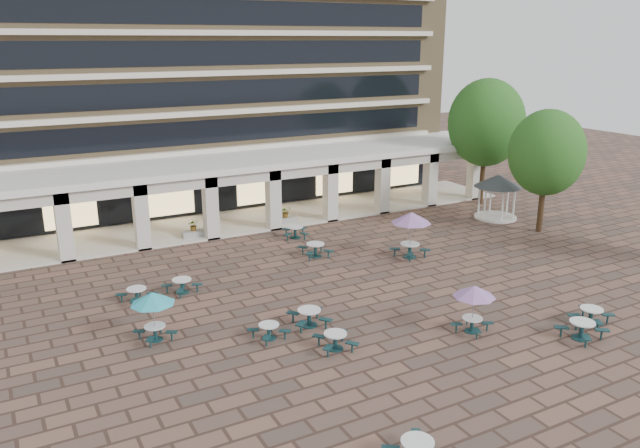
# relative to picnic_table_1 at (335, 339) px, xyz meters

# --- Properties ---
(ground) EXTENTS (120.00, 120.00, 0.00)m
(ground) POSITION_rel_picnic_table_1_xyz_m (2.55, 3.80, -0.42)
(ground) COLOR brown
(ground) RESTS_ON ground
(apartment_building) EXTENTS (40.00, 15.50, 25.20)m
(apartment_building) POSITION_rel_picnic_table_1_xyz_m (2.55, 29.27, 12.18)
(apartment_building) COLOR #917952
(apartment_building) RESTS_ON ground
(retail_arcade) EXTENTS (42.00, 6.60, 4.40)m
(retail_arcade) POSITION_rel_picnic_table_1_xyz_m (2.55, 18.60, 2.58)
(retail_arcade) COLOR white
(retail_arcade) RESTS_ON ground
(picnic_table_1) EXTENTS (1.73, 1.73, 0.70)m
(picnic_table_1) POSITION_rel_picnic_table_1_xyz_m (0.00, 0.00, 0.00)
(picnic_table_1) COLOR #13393A
(picnic_table_1) RESTS_ON ground
(picnic_table_2) EXTENTS (1.92, 1.92, 0.73)m
(picnic_table_2) POSITION_rel_picnic_table_1_xyz_m (10.91, -3.28, 0.01)
(picnic_table_2) COLOR #13393A
(picnic_table_2) RESTS_ON ground
(picnic_table_3) EXTENTS (1.88, 1.88, 0.77)m
(picnic_table_3) POSITION_rel_picnic_table_1_xyz_m (9.39, -4.05, 0.04)
(picnic_table_3) COLOR #13393A
(picnic_table_3) RESTS_ON ground
(picnic_table_4) EXTENTS (1.82, 1.82, 2.10)m
(picnic_table_4) POSITION_rel_picnic_table_1_xyz_m (-6.12, 4.19, 1.36)
(picnic_table_4) COLOR #13393A
(picnic_table_4) RESTS_ON ground
(picnic_table_5) EXTENTS (1.63, 1.63, 0.64)m
(picnic_table_5) POSITION_rel_picnic_table_1_xyz_m (-1.96, 2.10, -0.04)
(picnic_table_5) COLOR #13393A
(picnic_table_5) RESTS_ON ground
(picnic_table_6) EXTENTS (1.80, 1.80, 2.07)m
(picnic_table_6) POSITION_rel_picnic_table_1_xyz_m (5.85, -1.41, 1.34)
(picnic_table_6) COLOR #13393A
(picnic_table_6) RESTS_ON ground
(picnic_table_8) EXTENTS (1.88, 1.88, 0.76)m
(picnic_table_8) POSITION_rel_picnic_table_1_xyz_m (0.06, 2.38, 0.04)
(picnic_table_8) COLOR #13393A
(picnic_table_8) RESTS_ON ground
(picnic_table_9) EXTENTS (1.90, 1.90, 0.70)m
(picnic_table_9) POSITION_rel_picnic_table_1_xyz_m (-3.71, 8.59, 0.00)
(picnic_table_9) COLOR #13393A
(picnic_table_9) RESTS_ON ground
(picnic_table_10) EXTENTS (1.90, 1.90, 0.78)m
(picnic_table_10) POSITION_rel_picnic_table_1_xyz_m (4.50, 10.14, 0.04)
(picnic_table_10) COLOR #13393A
(picnic_table_10) RESTS_ON ground
(picnic_table_11) EXTENTS (2.28, 2.28, 2.63)m
(picnic_table_11) POSITION_rel_picnic_table_1_xyz_m (9.15, 7.49, 1.81)
(picnic_table_11) COLOR #13393A
(picnic_table_11) RESTS_ON ground
(picnic_table_12) EXTENTS (1.87, 1.87, 0.69)m
(picnic_table_12) POSITION_rel_picnic_table_1_xyz_m (-5.90, 8.48, -0.01)
(picnic_table_12) COLOR #13393A
(picnic_table_12) RESTS_ON ground
(picnic_table_13) EXTENTS (1.96, 1.96, 0.72)m
(picnic_table_13) POSITION_rel_picnic_table_1_xyz_m (5.02, 13.80, 0.01)
(picnic_table_13) COLOR #13393A
(picnic_table_13) RESTS_ON ground
(gazebo) EXTENTS (3.24, 3.24, 3.02)m
(gazebo) POSITION_rel_picnic_table_1_xyz_m (19.20, 11.24, 1.85)
(gazebo) COLOR beige
(gazebo) RESTS_ON ground
(tree_east_a) EXTENTS (4.70, 4.70, 7.82)m
(tree_east_a) POSITION_rel_picnic_table_1_xyz_m (19.45, 7.56, 4.69)
(tree_east_a) COLOR #392A17
(tree_east_a) RESTS_ON ground
(tree_east_c) EXTENTS (5.55, 5.55, 9.25)m
(tree_east_c) POSITION_rel_picnic_table_1_xyz_m (21.10, 14.82, 5.63)
(tree_east_c) COLOR #392A17
(tree_east_c) RESTS_ON ground
(planter_left) EXTENTS (1.50, 0.72, 1.23)m
(planter_left) POSITION_rel_picnic_table_1_xyz_m (-0.54, 16.70, 0.06)
(planter_left) COLOR #9B9B96
(planter_left) RESTS_ON ground
(planter_right) EXTENTS (1.50, 0.68, 1.25)m
(planter_right) POSITION_rel_picnic_table_1_xyz_m (5.75, 16.70, 0.08)
(planter_right) COLOR #9B9B96
(planter_right) RESTS_ON ground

